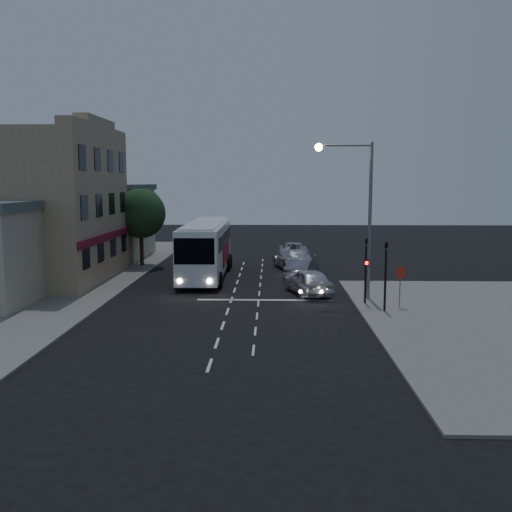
{
  "coord_description": "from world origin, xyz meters",
  "views": [
    {
      "loc": [
        2.3,
        -30.72,
        6.9
      ],
      "look_at": [
        1.37,
        5.05,
        2.2
      ],
      "focal_mm": 40.0,
      "sensor_mm": 36.0,
      "label": 1
    }
  ],
  "objects_px": {
    "streetlight": "(359,202)",
    "tour_bus": "(206,247)",
    "regulatory_sign": "(400,280)",
    "car_suv": "(308,281)",
    "street_tree": "(141,211)",
    "traffic_signal_side": "(386,268)",
    "car_sedan_c": "(293,251)",
    "car_sedan_a": "(302,269)",
    "traffic_signal_main": "(366,262)",
    "car_sedan_b": "(293,259)"
  },
  "relations": [
    {
      "from": "traffic_signal_main",
      "to": "street_tree",
      "type": "relative_size",
      "value": 0.66
    },
    {
      "from": "car_sedan_c",
      "to": "regulatory_sign",
      "type": "distance_m",
      "value": 20.64
    },
    {
      "from": "traffic_signal_side",
      "to": "street_tree",
      "type": "height_order",
      "value": "street_tree"
    },
    {
      "from": "streetlight",
      "to": "street_tree",
      "type": "height_order",
      "value": "streetlight"
    },
    {
      "from": "streetlight",
      "to": "street_tree",
      "type": "bearing_deg",
      "value": 140.49
    },
    {
      "from": "traffic_signal_side",
      "to": "car_sedan_b",
      "type": "bearing_deg",
      "value": 105.65
    },
    {
      "from": "car_sedan_a",
      "to": "regulatory_sign",
      "type": "height_order",
      "value": "regulatory_sign"
    },
    {
      "from": "traffic_signal_main",
      "to": "streetlight",
      "type": "bearing_deg",
      "value": 100.2
    },
    {
      "from": "car_sedan_a",
      "to": "traffic_signal_side",
      "type": "relative_size",
      "value": 1.13
    },
    {
      "from": "tour_bus",
      "to": "car_sedan_c",
      "type": "xyz_separation_m",
      "value": [
        6.69,
        9.58,
        -1.39
      ]
    },
    {
      "from": "car_suv",
      "to": "regulatory_sign",
      "type": "bearing_deg",
      "value": 123.31
    },
    {
      "from": "traffic_signal_side",
      "to": "regulatory_sign",
      "type": "relative_size",
      "value": 1.86
    },
    {
      "from": "traffic_signal_main",
      "to": "car_sedan_a",
      "type": "bearing_deg",
      "value": 110.32
    },
    {
      "from": "tour_bus",
      "to": "streetlight",
      "type": "relative_size",
      "value": 1.45
    },
    {
      "from": "regulatory_sign",
      "to": "street_tree",
      "type": "relative_size",
      "value": 0.35
    },
    {
      "from": "car_sedan_b",
      "to": "traffic_signal_side",
      "type": "xyz_separation_m",
      "value": [
        4.2,
        -15.01,
        1.61
      ]
    },
    {
      "from": "car_sedan_b",
      "to": "traffic_signal_side",
      "type": "relative_size",
      "value": 1.37
    },
    {
      "from": "streetlight",
      "to": "traffic_signal_side",
      "type": "bearing_deg",
      "value": -74.3
    },
    {
      "from": "tour_bus",
      "to": "regulatory_sign",
      "type": "bearing_deg",
      "value": -42.17
    },
    {
      "from": "car_suv",
      "to": "traffic_signal_side",
      "type": "relative_size",
      "value": 1.16
    },
    {
      "from": "car_sedan_c",
      "to": "streetlight",
      "type": "distance_m",
      "value": 18.51
    },
    {
      "from": "car_sedan_b",
      "to": "streetlight",
      "type": "relative_size",
      "value": 0.62
    },
    {
      "from": "tour_bus",
      "to": "car_sedan_b",
      "type": "relative_size",
      "value": 2.32
    },
    {
      "from": "traffic_signal_main",
      "to": "regulatory_sign",
      "type": "distance_m",
      "value": 2.14
    },
    {
      "from": "car_sedan_b",
      "to": "car_sedan_c",
      "type": "xyz_separation_m",
      "value": [
        0.21,
        5.96,
        -0.05
      ]
    },
    {
      "from": "streetlight",
      "to": "tour_bus",
      "type": "bearing_deg",
      "value": 140.61
    },
    {
      "from": "car_suv",
      "to": "car_sedan_b",
      "type": "distance_m",
      "value": 10.02
    },
    {
      "from": "car_sedan_a",
      "to": "streetlight",
      "type": "distance_m",
      "value": 8.99
    },
    {
      "from": "regulatory_sign",
      "to": "car_sedan_a",
      "type": "bearing_deg",
      "value": 117.1
    },
    {
      "from": "tour_bus",
      "to": "traffic_signal_main",
      "type": "bearing_deg",
      "value": -43.74
    },
    {
      "from": "streetlight",
      "to": "car_sedan_a",
      "type": "bearing_deg",
      "value": 112.26
    },
    {
      "from": "regulatory_sign",
      "to": "car_suv",
      "type": "bearing_deg",
      "value": 139.3
    },
    {
      "from": "car_suv",
      "to": "car_sedan_c",
      "type": "bearing_deg",
      "value": -104.92
    },
    {
      "from": "regulatory_sign",
      "to": "car_sedan_c",
      "type": "bearing_deg",
      "value": 104.01
    },
    {
      "from": "car_suv",
      "to": "car_sedan_a",
      "type": "height_order",
      "value": "car_suv"
    },
    {
      "from": "tour_bus",
      "to": "car_sedan_a",
      "type": "xyz_separation_m",
      "value": [
        6.89,
        -1.06,
        -1.4
      ]
    },
    {
      "from": "car_suv",
      "to": "traffic_signal_main",
      "type": "distance_m",
      "value": 4.55
    },
    {
      "from": "tour_bus",
      "to": "car_sedan_c",
      "type": "distance_m",
      "value": 11.77
    },
    {
      "from": "regulatory_sign",
      "to": "tour_bus",
      "type": "bearing_deg",
      "value": 138.26
    },
    {
      "from": "car_sedan_c",
      "to": "streetlight",
      "type": "relative_size",
      "value": 0.61
    },
    {
      "from": "car_sedan_b",
      "to": "car_sedan_c",
      "type": "distance_m",
      "value": 5.96
    },
    {
      "from": "car_sedan_a",
      "to": "traffic_signal_side",
      "type": "xyz_separation_m",
      "value": [
        3.79,
        -10.33,
        1.66
      ]
    },
    {
      "from": "car_suv",
      "to": "car_sedan_a",
      "type": "distance_m",
      "value": 5.33
    },
    {
      "from": "traffic_signal_main",
      "to": "traffic_signal_side",
      "type": "relative_size",
      "value": 1.0
    },
    {
      "from": "traffic_signal_side",
      "to": "street_tree",
      "type": "xyz_separation_m",
      "value": [
        -16.51,
        16.22,
        2.08
      ]
    },
    {
      "from": "traffic_signal_main",
      "to": "car_sedan_b",
      "type": "bearing_deg",
      "value": 105.05
    },
    {
      "from": "car_sedan_a",
      "to": "car_sedan_b",
      "type": "relative_size",
      "value": 0.82
    },
    {
      "from": "traffic_signal_side",
      "to": "traffic_signal_main",
      "type": "bearing_deg",
      "value": 109.49
    },
    {
      "from": "car_suv",
      "to": "traffic_signal_main",
      "type": "height_order",
      "value": "traffic_signal_main"
    },
    {
      "from": "tour_bus",
      "to": "car_suv",
      "type": "xyz_separation_m",
      "value": [
        6.99,
        -6.39,
        -1.35
      ]
    }
  ]
}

